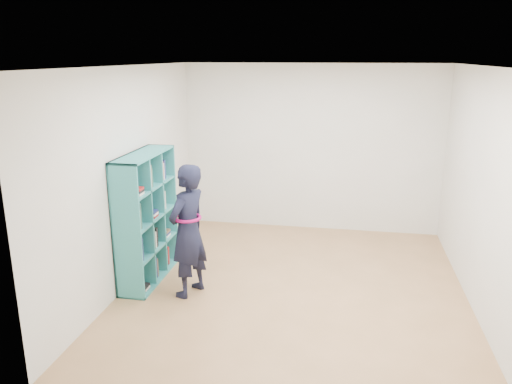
# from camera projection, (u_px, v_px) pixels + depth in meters

# --- Properties ---
(floor) EXTENTS (4.50, 4.50, 0.00)m
(floor) POSITION_uv_depth(u_px,v_px,m) (294.00, 288.00, 6.00)
(floor) COLOR olive
(floor) RESTS_ON ground
(ceiling) EXTENTS (4.50, 4.50, 0.00)m
(ceiling) POSITION_uv_depth(u_px,v_px,m) (299.00, 66.00, 5.31)
(ceiling) COLOR white
(ceiling) RESTS_ON wall_back
(wall_left) EXTENTS (0.02, 4.50, 2.60)m
(wall_left) POSITION_uv_depth(u_px,v_px,m) (131.00, 176.00, 6.01)
(wall_left) COLOR beige
(wall_left) RESTS_ON floor
(wall_right) EXTENTS (0.02, 4.50, 2.60)m
(wall_right) POSITION_uv_depth(u_px,v_px,m) (483.00, 193.00, 5.31)
(wall_right) COLOR beige
(wall_right) RESTS_ON floor
(wall_back) EXTENTS (4.00, 0.02, 2.60)m
(wall_back) POSITION_uv_depth(u_px,v_px,m) (311.00, 149.00, 7.79)
(wall_back) COLOR beige
(wall_back) RESTS_ON floor
(wall_front) EXTENTS (4.00, 0.02, 2.60)m
(wall_front) POSITION_uv_depth(u_px,v_px,m) (263.00, 262.00, 3.52)
(wall_front) COLOR beige
(wall_front) RESTS_ON floor
(bookshelf) EXTENTS (0.35, 1.20, 1.60)m
(bookshelf) POSITION_uv_depth(u_px,v_px,m) (145.00, 220.00, 6.09)
(bookshelf) COLOR teal
(bookshelf) RESTS_ON floor
(person) EXTENTS (0.55, 0.66, 1.55)m
(person) POSITION_uv_depth(u_px,v_px,m) (188.00, 231.00, 5.68)
(person) COLOR black
(person) RESTS_ON floor
(smartphone) EXTENTS (0.04, 0.08, 0.12)m
(smartphone) POSITION_uv_depth(u_px,v_px,m) (184.00, 218.00, 5.81)
(smartphone) COLOR silver
(smartphone) RESTS_ON person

